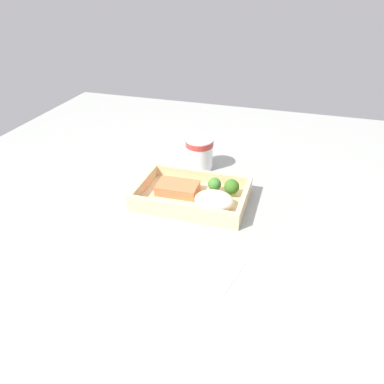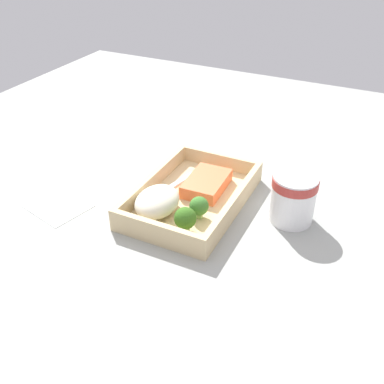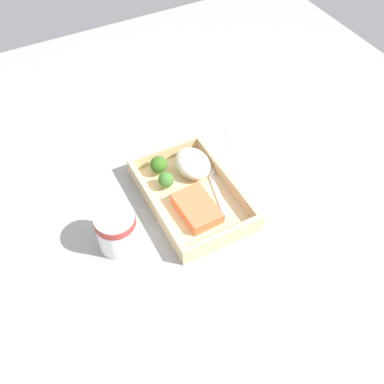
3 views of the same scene
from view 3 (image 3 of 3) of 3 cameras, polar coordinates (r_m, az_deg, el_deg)
ground_plane at (r=102.14cm, az=0.00°, el=-1.34°), size 160.00×160.00×2.00cm
takeout_tray at (r=100.90cm, az=0.00°, el=-0.77°), size 28.68×19.04×1.20cm
tray_rim at (r=99.20cm, az=0.00°, el=0.05°), size 28.68×19.04×3.25cm
salmon_fillet at (r=96.67cm, az=0.63°, el=-2.07°), size 11.16×7.68×2.60cm
mashed_potatoes at (r=103.94cm, az=0.08°, el=3.64°), size 10.01×7.74×4.73cm
broccoli_floret_1 at (r=103.38cm, az=-4.25°, el=3.43°), size 4.00×4.00×4.84cm
broccoli_floret_2 at (r=100.48cm, az=-3.32°, el=1.51°), size 3.57×3.57×4.35cm
fork at (r=102.40cm, az=2.88°, el=0.85°), size 15.73×5.41×0.44cm
paper_cup at (r=91.25cm, az=-9.58°, el=-4.68°), size 8.32×8.32×9.37cm
receipt_slip at (r=117.24cm, az=7.38°, el=7.33°), size 11.99×13.31×0.24cm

